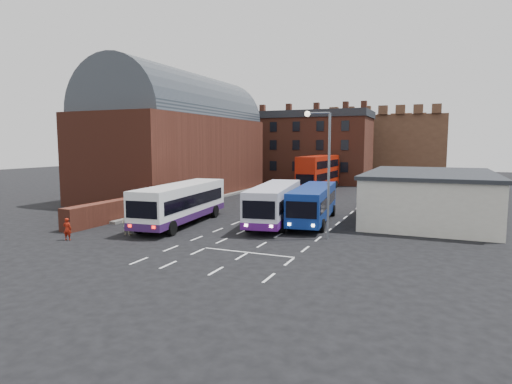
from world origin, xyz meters
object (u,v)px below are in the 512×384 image
at_px(bus_white_outbound, 181,201).
at_px(bus_white_inbound, 275,201).
at_px(pedestrian_red, 67,229).
at_px(street_lamp, 324,162).
at_px(pedestrian_beige, 127,223).
at_px(bus_red_double, 319,172).
at_px(bus_blue, 313,202).

bearing_deg(bus_white_outbound, bus_white_inbound, 19.34).
bearing_deg(bus_white_inbound, pedestrian_red, 36.85).
height_order(street_lamp, pedestrian_beige, street_lamp).
relative_size(street_lamp, pedestrian_red, 5.66).
bearing_deg(bus_red_double, street_lamp, 107.46).
distance_m(street_lamp, pedestrian_beige, 15.03).
bearing_deg(bus_white_outbound, street_lamp, -9.93).
height_order(pedestrian_red, pedestrian_beige, pedestrian_beige).
height_order(bus_white_outbound, pedestrian_beige, bus_white_outbound).
bearing_deg(pedestrian_red, bus_white_inbound, -151.30).
relative_size(street_lamp, pedestrian_beige, 5.17).
xyz_separation_m(bus_blue, street_lamp, (2.29, -5.63, 3.58)).
relative_size(bus_white_outbound, pedestrian_beige, 7.22).
relative_size(bus_white_inbound, pedestrian_beige, 7.01).
relative_size(bus_white_outbound, street_lamp, 1.40).
bearing_deg(bus_blue, bus_white_inbound, 20.03).
bearing_deg(pedestrian_beige, street_lamp, -169.52).
bearing_deg(bus_white_inbound, pedestrian_beige, 35.88).
xyz_separation_m(bus_white_outbound, bus_blue, (9.96, 4.83, -0.16)).
height_order(bus_blue, bus_red_double, bus_red_double).
xyz_separation_m(bus_white_outbound, street_lamp, (12.25, -0.80, 3.42)).
relative_size(bus_blue, street_lamp, 1.29).
distance_m(bus_blue, bus_red_double, 26.08).
relative_size(bus_white_inbound, bus_blue, 1.06).
height_order(bus_white_inbound, bus_blue, bus_white_inbound).
relative_size(bus_white_inbound, bus_red_double, 0.97).
xyz_separation_m(bus_red_double, pedestrian_beige, (-5.15, -35.33, -1.77)).
relative_size(bus_red_double, pedestrian_beige, 7.23).
bearing_deg(bus_white_inbound, bus_blue, -162.87).
distance_m(street_lamp, pedestrian_red, 18.48).
xyz_separation_m(street_lamp, pedestrian_red, (-16.27, -7.44, -4.61)).
xyz_separation_m(pedestrian_red, pedestrian_beige, (2.63, 3.06, 0.07)).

